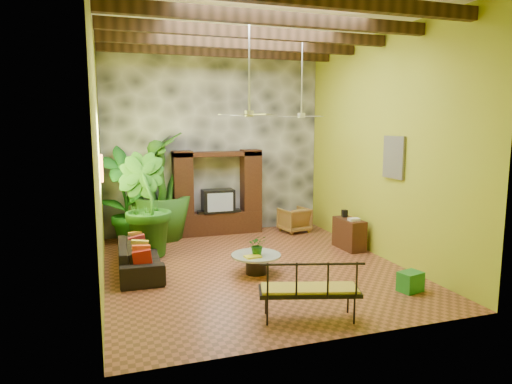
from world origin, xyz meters
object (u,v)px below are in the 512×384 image
object	(u,v)px
wicker_armchair	(294,220)
ceiling_fan_back	(302,107)
green_bin	(410,282)
entertainment_center	(218,199)
sofa	(140,258)
tall_plant_b	(144,205)
ceiling_fan_front	(249,103)
tall_plant_a	(124,195)
iron_bench	(311,287)
tall_plant_c	(160,186)
coffee_table	(256,261)
side_console	(349,234)

from	to	relation	value
wicker_armchair	ceiling_fan_back	bearing A→B (deg)	60.81
green_bin	ceiling_fan_back	bearing A→B (deg)	101.04
entertainment_center	ceiling_fan_back	world-z (taller)	ceiling_fan_back
entertainment_center	green_bin	world-z (taller)	entertainment_center
sofa	tall_plant_b	distance (m)	1.52
ceiling_fan_front	tall_plant_a	size ratio (longest dim) A/B	0.76
ceiling_fan_front	wicker_armchair	bearing A→B (deg)	53.38
ceiling_fan_front	iron_bench	size ratio (longest dim) A/B	1.14
tall_plant_c	green_bin	size ratio (longest dim) A/B	6.78
ceiling_fan_back	tall_plant_b	world-z (taller)	ceiling_fan_back
sofa	coffee_table	size ratio (longest dim) A/B	2.10
entertainment_center	ceiling_fan_front	xyz separation A→B (m)	(-0.20, -3.54, 2.44)
tall_plant_c	iron_bench	distance (m)	6.14
wicker_armchair	iron_bench	world-z (taller)	iron_bench
ceiling_fan_front	sofa	distance (m)	3.82
tall_plant_b	iron_bench	bearing A→B (deg)	-64.48
iron_bench	side_console	bearing A→B (deg)	69.21
ceiling_fan_front	side_console	bearing A→B (deg)	19.81
iron_bench	green_bin	distance (m)	2.35
wicker_armchair	tall_plant_b	size ratio (longest dim) A/B	0.32
sofa	coffee_table	world-z (taller)	sofa
wicker_armchair	coffee_table	distance (m)	3.77
tall_plant_c	ceiling_fan_front	bearing A→B (deg)	-68.63
wicker_armchair	tall_plant_a	distance (m)	4.64
ceiling_fan_front	coffee_table	size ratio (longest dim) A/B	1.85
ceiling_fan_front	ceiling_fan_back	xyz separation A→B (m)	(1.80, 1.60, 0.00)
coffee_table	iron_bench	distance (m)	2.41
tall_plant_a	green_bin	xyz separation A→B (m)	(4.74, -5.09, -1.05)
side_console	sofa	bearing A→B (deg)	-179.53
entertainment_center	coffee_table	size ratio (longest dim) A/B	2.39
tall_plant_b	tall_plant_c	xyz separation A→B (m)	(0.54, 1.44, 0.21)
tall_plant_a	coffee_table	size ratio (longest dim) A/B	2.45
ceiling_fan_front	tall_plant_b	bearing A→B (deg)	133.28
tall_plant_b	iron_bench	world-z (taller)	tall_plant_b
ceiling_fan_front	iron_bench	world-z (taller)	ceiling_fan_front
coffee_table	green_bin	size ratio (longest dim) A/B	2.44
entertainment_center	side_console	distance (m)	3.70
tall_plant_b	green_bin	size ratio (longest dim) A/B	5.75
tall_plant_b	side_console	size ratio (longest dim) A/B	2.58
ceiling_fan_front	coffee_table	distance (m)	3.15
ceiling_fan_front	ceiling_fan_back	size ratio (longest dim) A/B	1.00
ceiling_fan_back	tall_plant_c	xyz separation A→B (m)	(-3.15, 1.85, -2.00)
ceiling_fan_front	coffee_table	bearing A→B (deg)	-15.21
ceiling_fan_front	ceiling_fan_back	world-z (taller)	same
entertainment_center	side_console	size ratio (longest dim) A/B	2.61
wicker_armchair	green_bin	xyz separation A→B (m)	(0.20, -4.91, -0.16)
tall_plant_a	green_bin	bearing A→B (deg)	-47.02
ceiling_fan_back	coffee_table	world-z (taller)	ceiling_fan_back
tall_plant_b	side_console	distance (m)	4.91
ceiling_fan_front	tall_plant_b	distance (m)	3.54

